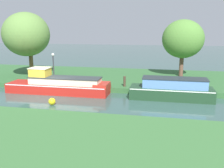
{
  "coord_description": "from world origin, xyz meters",
  "views": [
    {
      "loc": [
        8.51,
        -16.92,
        5.01
      ],
      "look_at": [
        4.78,
        1.2,
        0.9
      ],
      "focal_mm": 40.64,
      "sensor_mm": 36.0,
      "label": 1
    }
  ],
  "objects_px": {
    "red_narrowboat": "(59,85)",
    "mooring_post_far": "(92,82)",
    "forest_barge": "(172,90)",
    "channel_buoy": "(52,101)",
    "mooring_post_near": "(125,81)",
    "willow_tree_left": "(26,34)",
    "lamp_post": "(53,63)",
    "willow_tree_centre": "(183,39)"
  },
  "relations": [
    {
      "from": "red_narrowboat",
      "to": "mooring_post_far",
      "type": "bearing_deg",
      "value": 34.65
    },
    {
      "from": "forest_barge",
      "to": "channel_buoy",
      "type": "bearing_deg",
      "value": -158.34
    },
    {
      "from": "mooring_post_near",
      "to": "willow_tree_left",
      "type": "bearing_deg",
      "value": 165.84
    },
    {
      "from": "willow_tree_left",
      "to": "mooring_post_far",
      "type": "relative_size",
      "value": 11.35
    },
    {
      "from": "mooring_post_near",
      "to": "forest_barge",
      "type": "bearing_deg",
      "value": -22.7
    },
    {
      "from": "forest_barge",
      "to": "mooring_post_far",
      "type": "height_order",
      "value": "forest_barge"
    },
    {
      "from": "willow_tree_left",
      "to": "mooring_post_far",
      "type": "distance_m",
      "value": 8.37
    },
    {
      "from": "mooring_post_far",
      "to": "red_narrowboat",
      "type": "bearing_deg",
      "value": -145.35
    },
    {
      "from": "willow_tree_left",
      "to": "lamp_post",
      "type": "relative_size",
      "value": 2.45
    },
    {
      "from": "willow_tree_centre",
      "to": "lamp_post",
      "type": "xyz_separation_m",
      "value": [
        -11.09,
        -4.55,
        -1.98
      ]
    },
    {
      "from": "mooring_post_far",
      "to": "willow_tree_centre",
      "type": "bearing_deg",
      "value": 35.62
    },
    {
      "from": "willow_tree_centre",
      "to": "lamp_post",
      "type": "bearing_deg",
      "value": -157.69
    },
    {
      "from": "forest_barge",
      "to": "lamp_post",
      "type": "bearing_deg",
      "value": 167.21
    },
    {
      "from": "channel_buoy",
      "to": "red_narrowboat",
      "type": "bearing_deg",
      "value": 104.26
    },
    {
      "from": "willow_tree_centre",
      "to": "lamp_post",
      "type": "relative_size",
      "value": 2.18
    },
    {
      "from": "lamp_post",
      "to": "mooring_post_near",
      "type": "xyz_separation_m",
      "value": [
        6.4,
        -0.75,
        -1.18
      ]
    },
    {
      "from": "red_narrowboat",
      "to": "forest_barge",
      "type": "bearing_deg",
      "value": 0.0
    },
    {
      "from": "lamp_post",
      "to": "mooring_post_near",
      "type": "bearing_deg",
      "value": -6.68
    },
    {
      "from": "forest_barge",
      "to": "red_narrowboat",
      "type": "height_order",
      "value": "red_narrowboat"
    },
    {
      "from": "red_narrowboat",
      "to": "mooring_post_near",
      "type": "bearing_deg",
      "value": 17.32
    },
    {
      "from": "forest_barge",
      "to": "channel_buoy",
      "type": "height_order",
      "value": "forest_barge"
    },
    {
      "from": "forest_barge",
      "to": "willow_tree_left",
      "type": "distance_m",
      "value": 14.53
    },
    {
      "from": "channel_buoy",
      "to": "forest_barge",
      "type": "bearing_deg",
      "value": 21.66
    },
    {
      "from": "willow_tree_centre",
      "to": "channel_buoy",
      "type": "xyz_separation_m",
      "value": [
        -8.84,
        -9.95,
        -3.74
      ]
    },
    {
      "from": "red_narrowboat",
      "to": "channel_buoy",
      "type": "xyz_separation_m",
      "value": [
        0.79,
        -3.11,
        -0.4
      ]
    },
    {
      "from": "forest_barge",
      "to": "willow_tree_left",
      "type": "height_order",
      "value": "willow_tree_left"
    },
    {
      "from": "willow_tree_centre",
      "to": "mooring_post_near",
      "type": "distance_m",
      "value": 7.75
    },
    {
      "from": "red_narrowboat",
      "to": "channel_buoy",
      "type": "bearing_deg",
      "value": -75.74
    },
    {
      "from": "mooring_post_near",
      "to": "lamp_post",
      "type": "bearing_deg",
      "value": 173.32
    },
    {
      "from": "willow_tree_centre",
      "to": "mooring_post_far",
      "type": "distance_m",
      "value": 9.68
    },
    {
      "from": "red_narrowboat",
      "to": "channel_buoy",
      "type": "relative_size",
      "value": 17.2
    },
    {
      "from": "forest_barge",
      "to": "channel_buoy",
      "type": "relative_size",
      "value": 12.4
    },
    {
      "from": "willow_tree_left",
      "to": "channel_buoy",
      "type": "height_order",
      "value": "willow_tree_left"
    },
    {
      "from": "willow_tree_centre",
      "to": "mooring_post_near",
      "type": "bearing_deg",
      "value": -131.5
    },
    {
      "from": "forest_barge",
      "to": "red_narrowboat",
      "type": "relative_size",
      "value": 0.72
    },
    {
      "from": "mooring_post_near",
      "to": "channel_buoy",
      "type": "height_order",
      "value": "mooring_post_near"
    },
    {
      "from": "mooring_post_near",
      "to": "channel_buoy",
      "type": "bearing_deg",
      "value": -131.73
    },
    {
      "from": "willow_tree_centre",
      "to": "mooring_post_far",
      "type": "height_order",
      "value": "willow_tree_centre"
    },
    {
      "from": "red_narrowboat",
      "to": "mooring_post_near",
      "type": "relative_size",
      "value": 9.83
    },
    {
      "from": "channel_buoy",
      "to": "willow_tree_centre",
      "type": "bearing_deg",
      "value": 48.39
    },
    {
      "from": "mooring_post_near",
      "to": "mooring_post_far",
      "type": "distance_m",
      "value": 2.71
    },
    {
      "from": "mooring_post_far",
      "to": "lamp_post",
      "type": "bearing_deg",
      "value": 168.53
    }
  ]
}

